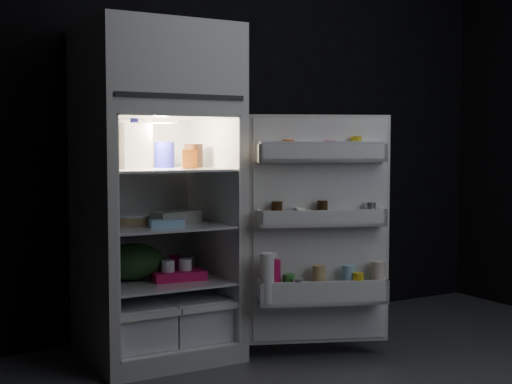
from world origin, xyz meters
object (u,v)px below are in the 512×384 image
fridge_door (319,233)px  egg_carton (176,218)px  milk_jug (135,146)px  yogurt_tray (178,275)px  refrigerator (154,181)px

fridge_door → egg_carton: (-0.64, 0.42, 0.07)m
milk_jug → egg_carton: 0.44m
fridge_door → milk_jug: bearing=148.5°
fridge_door → yogurt_tray: 0.79m
egg_carton → yogurt_tray: bearing=-104.7°
refrigerator → egg_carton: (0.08, -0.10, -0.19)m
fridge_door → egg_carton: size_ratio=4.25×
egg_carton → yogurt_tray: egg_carton is taller
egg_carton → yogurt_tray: size_ratio=1.01×
milk_jug → yogurt_tray: bearing=-26.3°
fridge_door → egg_carton: bearing=146.7°
refrigerator → fridge_door: refrigerator is taller
milk_jug → fridge_door: bearing=-28.4°
fridge_door → milk_jug: 1.08m
milk_jug → yogurt_tray: size_ratio=0.85×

